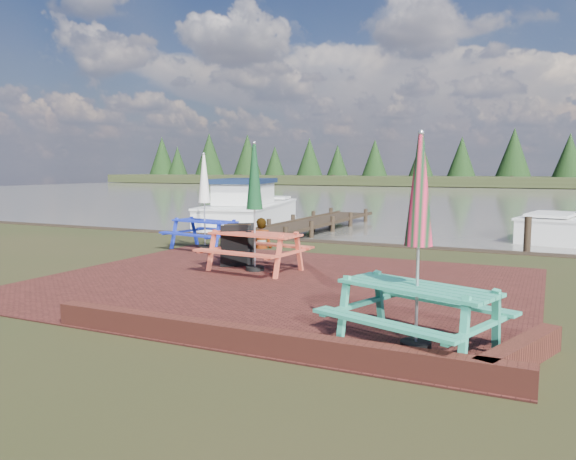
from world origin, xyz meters
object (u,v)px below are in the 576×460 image
at_px(picnic_table_teal, 417,276).
at_px(person, 261,218).
at_px(jetty, 315,222).
at_px(picnic_table_red, 255,227).
at_px(boat_jetty, 249,210).
at_px(picnic_table_blue, 205,216).
at_px(chalkboard, 238,245).

bearing_deg(picnic_table_teal, person, 149.21).
height_order(jetty, person, person).
xyz_separation_m(picnic_table_red, person, (-1.47, 3.05, -0.12)).
bearing_deg(boat_jetty, picnic_table_teal, -67.26).
xyz_separation_m(picnic_table_red, boat_jetty, (-5.74, 10.03, -0.50)).
distance_m(picnic_table_teal, person, 8.77).
height_order(picnic_table_teal, picnic_table_blue, picnic_table_teal).
relative_size(picnic_table_red, boat_jetty, 0.35).
height_order(jetty, boat_jetty, boat_jetty).
xyz_separation_m(picnic_table_teal, boat_jetty, (-9.91, 13.69, -0.47)).
relative_size(picnic_table_red, person, 1.64).
height_order(picnic_table_blue, person, picnic_table_blue).
bearing_deg(picnic_table_red, picnic_table_teal, -34.96).
height_order(picnic_table_teal, jetty, picnic_table_teal).
xyz_separation_m(picnic_table_red, chalkboard, (-0.58, 0.29, -0.45)).
bearing_deg(jetty, boat_jetty, 167.25).
relative_size(chalkboard, person, 0.58).
relative_size(picnic_table_red, picnic_table_blue, 1.06).
distance_m(picnic_table_red, chalkboard, 0.79).
height_order(picnic_table_blue, jetty, picnic_table_blue).
height_order(picnic_table_blue, boat_jetty, picnic_table_blue).
bearing_deg(jetty, picnic_table_blue, -92.46).
bearing_deg(picnic_table_red, picnic_table_blue, 146.45).
relative_size(chalkboard, jetty, 0.10).
bearing_deg(picnic_table_blue, picnic_table_red, -28.93).
bearing_deg(boat_jetty, picnic_table_blue, -82.14).
height_order(picnic_table_red, chalkboard, picnic_table_red).
relative_size(picnic_table_teal, jetty, 0.28).
height_order(picnic_table_teal, chalkboard, picnic_table_teal).
bearing_deg(chalkboard, picnic_table_red, -62.77).
relative_size(picnic_table_red, jetty, 0.29).
bearing_deg(boat_jetty, person, -71.70).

